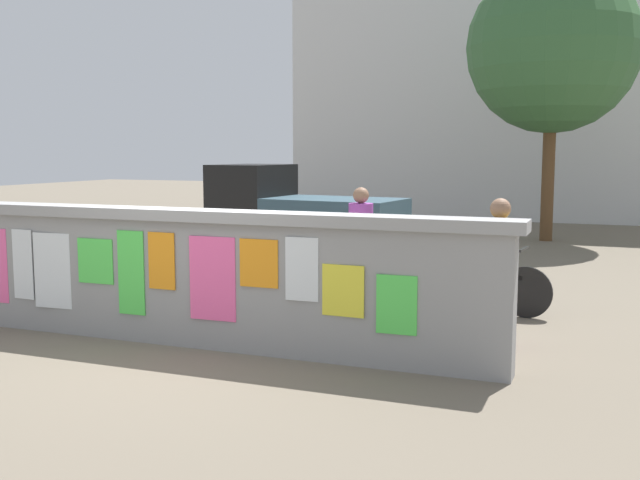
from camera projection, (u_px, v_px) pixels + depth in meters
name	position (u px, v px, depth m)	size (l,w,h in m)	color
ground	(395.00, 252.00, 15.54)	(60.00, 60.00, 0.00)	#6B6051
poster_wall	(194.00, 276.00, 8.06)	(7.01, 0.42, 1.49)	gray
auto_rickshaw_truck	(297.00, 216.00, 13.91)	(3.74, 1.88, 1.85)	black
motorcycle	(242.00, 271.00, 10.24)	(1.90, 0.56, 0.87)	black
bicycle_near	(486.00, 286.00, 9.66)	(1.70, 0.44, 0.95)	black
person_walking	(499.00, 257.00, 7.92)	(0.42, 0.42, 1.62)	purple
person_bystander	(361.00, 233.00, 10.22)	(0.47, 0.47, 1.62)	#338CBF
tree_roadside	(553.00, 48.00, 16.97)	(3.92, 3.92, 6.42)	brown
building_background	(517.00, 71.00, 24.09)	(13.96, 5.43, 9.32)	silver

